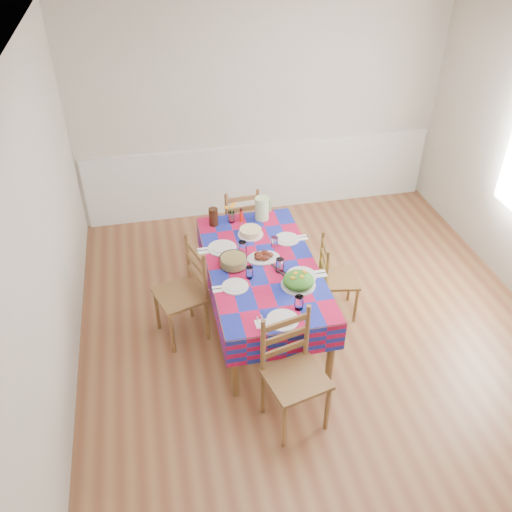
{
  "coord_description": "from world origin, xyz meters",
  "views": [
    {
      "loc": [
        -1.38,
        -3.6,
        3.71
      ],
      "look_at": [
        -0.57,
        0.19,
        0.91
      ],
      "focal_mm": 38.0,
      "sensor_mm": 36.0,
      "label": 1
    }
  ],
  "objects_px": {
    "dining_table": "(262,271)",
    "chair_far": "(239,223)",
    "meat_platter": "(263,257)",
    "chair_near": "(293,374)",
    "chair_right": "(335,278)",
    "green_pitcher": "(262,208)",
    "chair_left": "(184,293)",
    "tea_pitcher": "(213,217)"
  },
  "relations": [
    {
      "from": "green_pitcher",
      "to": "chair_near",
      "type": "xyz_separation_m",
      "value": [
        -0.18,
        -1.94,
        -0.34
      ]
    },
    {
      "from": "meat_platter",
      "to": "tea_pitcher",
      "type": "distance_m",
      "value": 0.78
    },
    {
      "from": "chair_near",
      "to": "chair_right",
      "type": "relative_size",
      "value": 1.18
    },
    {
      "from": "chair_near",
      "to": "dining_table",
      "type": "bearing_deg",
      "value": 75.95
    },
    {
      "from": "tea_pitcher",
      "to": "chair_right",
      "type": "height_order",
      "value": "tea_pitcher"
    },
    {
      "from": "tea_pitcher",
      "to": "chair_far",
      "type": "bearing_deg",
      "value": 50.18
    },
    {
      "from": "tea_pitcher",
      "to": "chair_near",
      "type": "height_order",
      "value": "chair_near"
    },
    {
      "from": "tea_pitcher",
      "to": "chair_near",
      "type": "relative_size",
      "value": 0.19
    },
    {
      "from": "chair_near",
      "to": "chair_left",
      "type": "distance_m",
      "value": 1.38
    },
    {
      "from": "green_pitcher",
      "to": "chair_right",
      "type": "distance_m",
      "value": 1.04
    },
    {
      "from": "chair_near",
      "to": "chair_right",
      "type": "xyz_separation_m",
      "value": [
        0.75,
        1.17,
        -0.08
      ]
    },
    {
      "from": "green_pitcher",
      "to": "chair_left",
      "type": "relative_size",
      "value": 0.25
    },
    {
      "from": "dining_table",
      "to": "tea_pitcher",
      "type": "height_order",
      "value": "tea_pitcher"
    },
    {
      "from": "tea_pitcher",
      "to": "chair_near",
      "type": "distance_m",
      "value": 1.98
    },
    {
      "from": "chair_near",
      "to": "tea_pitcher",
      "type": "bearing_deg",
      "value": 86.07
    },
    {
      "from": "green_pitcher",
      "to": "chair_left",
      "type": "height_order",
      "value": "chair_left"
    },
    {
      "from": "chair_left",
      "to": "chair_right",
      "type": "height_order",
      "value": "chair_left"
    },
    {
      "from": "chair_left",
      "to": "chair_near",
      "type": "bearing_deg",
      "value": 14.16
    },
    {
      "from": "dining_table",
      "to": "meat_platter",
      "type": "distance_m",
      "value": 0.13
    },
    {
      "from": "dining_table",
      "to": "chair_right",
      "type": "height_order",
      "value": "chair_right"
    },
    {
      "from": "chair_near",
      "to": "chair_right",
      "type": "bearing_deg",
      "value": 43.75
    },
    {
      "from": "tea_pitcher",
      "to": "chair_right",
      "type": "bearing_deg",
      "value": -35.0
    },
    {
      "from": "dining_table",
      "to": "chair_right",
      "type": "distance_m",
      "value": 0.77
    },
    {
      "from": "green_pitcher",
      "to": "meat_platter",
      "type": "bearing_deg",
      "value": -101.61
    },
    {
      "from": "dining_table",
      "to": "meat_platter",
      "type": "xyz_separation_m",
      "value": [
        0.03,
        0.08,
        0.1
      ]
    },
    {
      "from": "chair_near",
      "to": "chair_far",
      "type": "bearing_deg",
      "value": 76.14
    },
    {
      "from": "dining_table",
      "to": "green_pitcher",
      "type": "xyz_separation_m",
      "value": [
        0.17,
        0.77,
        0.2
      ]
    },
    {
      "from": "meat_platter",
      "to": "chair_right",
      "type": "height_order",
      "value": "chair_right"
    },
    {
      "from": "dining_table",
      "to": "chair_far",
      "type": "xyz_separation_m",
      "value": [
        0.0,
        1.17,
        -0.19
      ]
    },
    {
      "from": "chair_right",
      "to": "chair_left",
      "type": "bearing_deg",
      "value": 99.08
    },
    {
      "from": "chair_far",
      "to": "chair_left",
      "type": "relative_size",
      "value": 0.92
    },
    {
      "from": "tea_pitcher",
      "to": "chair_left",
      "type": "distance_m",
      "value": 0.91
    },
    {
      "from": "chair_far",
      "to": "tea_pitcher",
      "type": "bearing_deg",
      "value": 45.79
    },
    {
      "from": "chair_near",
      "to": "chair_left",
      "type": "xyz_separation_m",
      "value": [
        -0.73,
        1.18,
        -0.01
      ]
    },
    {
      "from": "dining_table",
      "to": "chair_right",
      "type": "relative_size",
      "value": 2.15
    },
    {
      "from": "meat_platter",
      "to": "tea_pitcher",
      "type": "bearing_deg",
      "value": 118.08
    },
    {
      "from": "meat_platter",
      "to": "chair_near",
      "type": "distance_m",
      "value": 1.26
    },
    {
      "from": "green_pitcher",
      "to": "chair_near",
      "type": "relative_size",
      "value": 0.24
    },
    {
      "from": "meat_platter",
      "to": "tea_pitcher",
      "type": "relative_size",
      "value": 1.65
    },
    {
      "from": "tea_pitcher",
      "to": "dining_table",
      "type": "bearing_deg",
      "value": -66.19
    },
    {
      "from": "chair_near",
      "to": "chair_far",
      "type": "relative_size",
      "value": 1.11
    },
    {
      "from": "chair_far",
      "to": "chair_right",
      "type": "relative_size",
      "value": 1.06
    }
  ]
}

